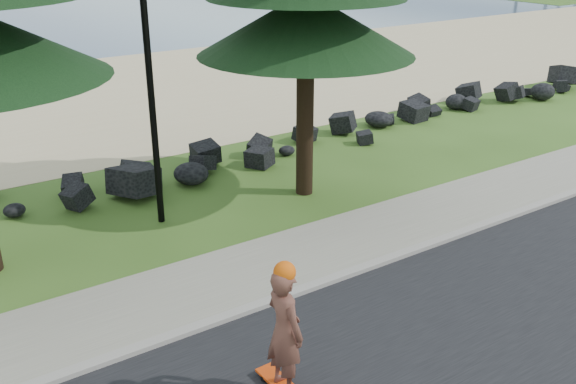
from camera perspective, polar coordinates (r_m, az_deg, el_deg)
name	(u,v)px	position (r m, az deg, el deg)	size (l,w,h in m)	color
ground	(234,285)	(11.60, -4.81, -8.20)	(160.00, 160.00, 0.00)	#305019
kerb	(261,305)	(10.91, -2.46, -10.01)	(160.00, 0.20, 0.10)	gray
sidewalk	(229,278)	(11.73, -5.29, -7.61)	(160.00, 2.00, 0.08)	gray
beach_sand	(32,107)	(24.48, -21.81, 7.01)	(160.00, 15.00, 0.01)	tan
seawall_boulders	(122,186)	(16.26, -14.53, 0.48)	(60.00, 2.40, 1.10)	black
lamp_post	(145,26)	(13.00, -12.56, 14.18)	(0.25, 0.14, 8.14)	black
skateboarder	(285,331)	(8.58, -0.29, -12.26)	(0.45, 1.10, 2.03)	#CE3C0C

